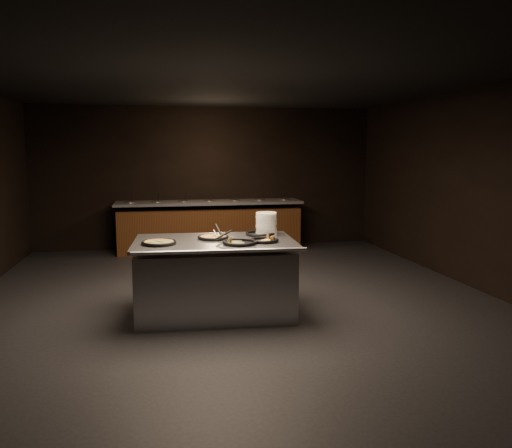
# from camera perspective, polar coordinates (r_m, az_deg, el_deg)

# --- Properties ---
(room) EXTENTS (7.02, 8.02, 2.92)m
(room) POSITION_cam_1_polar(r_m,az_deg,el_deg) (6.49, -2.33, 3.66)
(room) COLOR black
(room) RESTS_ON ground
(salad_bar) EXTENTS (3.70, 0.83, 1.18)m
(salad_bar) POSITION_cam_1_polar(r_m,az_deg,el_deg) (10.12, -5.30, -0.56)
(salad_bar) COLOR #593115
(salad_bar) RESTS_ON ground
(serving_counter) EXTENTS (1.97, 1.32, 0.92)m
(serving_counter) POSITION_cam_1_polar(r_m,az_deg,el_deg) (6.11, -4.71, -6.28)
(serving_counter) COLOR #AAACB1
(serving_counter) RESTS_ON ground
(plate_stack) EXTENTS (0.27, 0.27, 0.28)m
(plate_stack) POSITION_cam_1_polar(r_m,az_deg,el_deg) (6.38, 1.19, 0.03)
(plate_stack) COLOR white
(plate_stack) RESTS_ON serving_counter
(pan_veggie_whole) EXTENTS (0.40, 0.40, 0.04)m
(pan_veggie_whole) POSITION_cam_1_polar(r_m,az_deg,el_deg) (5.83, -11.03, -2.09)
(pan_veggie_whole) COLOR black
(pan_veggie_whole) RESTS_ON serving_counter
(pan_cheese_whole) EXTENTS (0.38, 0.38, 0.04)m
(pan_cheese_whole) POSITION_cam_1_polar(r_m,az_deg,el_deg) (6.10, -4.92, -1.51)
(pan_cheese_whole) COLOR black
(pan_cheese_whole) RESTS_ON serving_counter
(pan_cheese_slices_a) EXTENTS (0.38, 0.38, 0.04)m
(pan_cheese_slices_a) POSITION_cam_1_polar(r_m,az_deg,el_deg) (6.37, 0.49, -1.09)
(pan_cheese_slices_a) COLOR black
(pan_cheese_slices_a) RESTS_ON serving_counter
(pan_cheese_slices_b) EXTENTS (0.40, 0.40, 0.04)m
(pan_cheese_slices_b) POSITION_cam_1_polar(r_m,az_deg,el_deg) (5.73, -1.86, -2.11)
(pan_cheese_slices_b) COLOR black
(pan_cheese_slices_b) RESTS_ON serving_counter
(pan_veggie_slices) EXTENTS (0.34, 0.34, 0.04)m
(pan_veggie_slices) POSITION_cam_1_polar(r_m,az_deg,el_deg) (5.88, 0.98, -1.86)
(pan_veggie_slices) COLOR black
(pan_veggie_slices) RESTS_ON serving_counter
(server_left) EXTENTS (0.17, 0.34, 0.17)m
(server_left) POSITION_cam_1_polar(r_m,az_deg,el_deg) (6.11, -4.49, -0.90)
(server_left) COLOR #AAACB1
(server_left) RESTS_ON serving_counter
(server_right) EXTENTS (0.31, 0.09, 0.15)m
(server_right) POSITION_cam_1_polar(r_m,az_deg,el_deg) (5.79, -3.25, -1.47)
(server_right) COLOR #AAACB1
(server_right) RESTS_ON serving_counter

